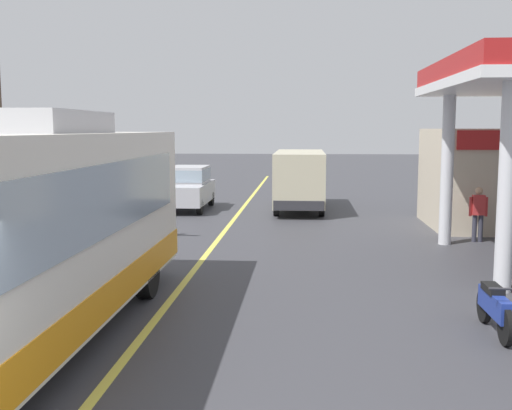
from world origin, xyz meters
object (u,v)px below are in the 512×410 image
minibus_opposing_lane (300,175)px  motorcycle_parked_forecourt (495,307)px  coach_bus_main (16,243)px  pedestrian_by_shop (478,211)px  car_trailing_behind_bus (188,186)px

minibus_opposing_lane → motorcycle_parked_forecourt: bearing=-77.9°
coach_bus_main → motorcycle_parked_forecourt: size_ratio=6.13×
coach_bus_main → pedestrian_by_shop: (9.49, 10.21, -0.79)m
coach_bus_main → minibus_opposing_lane: bearing=76.8°
minibus_opposing_lane → motorcycle_parked_forecourt: (3.38, -15.76, -1.03)m
minibus_opposing_lane → coach_bus_main: bearing=-103.2°
coach_bus_main → pedestrian_by_shop: bearing=47.1°
motorcycle_parked_forecourt → car_trailing_behind_bus: bearing=117.6°
coach_bus_main → minibus_opposing_lane: size_ratio=1.80×
coach_bus_main → minibus_opposing_lane: (4.06, 17.34, -0.25)m
pedestrian_by_shop → minibus_opposing_lane: bearing=127.3°
coach_bus_main → minibus_opposing_lane: 17.81m
minibus_opposing_lane → car_trailing_behind_bus: 4.72m
minibus_opposing_lane → motorcycle_parked_forecourt: minibus_opposing_lane is taller
car_trailing_behind_bus → motorcycle_parked_forecourt: bearing=-62.4°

